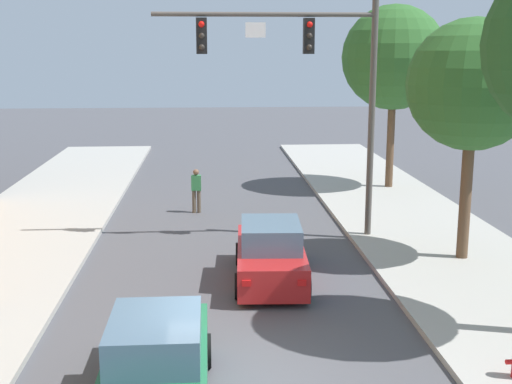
# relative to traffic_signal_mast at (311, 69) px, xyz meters

# --- Properties ---
(ground_plane) EXTENTS (120.00, 120.00, 0.00)m
(ground_plane) POSITION_rel_traffic_signal_mast_xyz_m (-2.69, -9.26, -5.35)
(ground_plane) COLOR #4C4C51
(traffic_signal_mast) EXTENTS (6.76, 0.38, 7.50)m
(traffic_signal_mast) POSITION_rel_traffic_signal_mast_xyz_m (0.00, 0.00, 0.00)
(traffic_signal_mast) COLOR #514C47
(traffic_signal_mast) RESTS_ON sidewalk_right
(car_lead_red) EXTENTS (2.00, 4.32, 1.60)m
(car_lead_red) POSITION_rel_traffic_signal_mast_xyz_m (-1.56, -3.79, -4.63)
(car_lead_red) COLOR #B21E1E
(car_lead_red) RESTS_ON ground
(car_following_green) EXTENTS (1.84, 4.24, 1.60)m
(car_following_green) POSITION_rel_traffic_signal_mast_xyz_m (-4.04, -9.87, -4.63)
(car_following_green) COLOR #1E663D
(car_following_green) RESTS_ON ground
(pedestrian_crossing_road) EXTENTS (0.36, 0.22, 1.64)m
(pedestrian_crossing_road) POSITION_rel_traffic_signal_mast_xyz_m (-3.61, 3.89, -4.44)
(pedestrian_crossing_road) COLOR brown
(pedestrian_crossing_road) RESTS_ON ground
(street_tree_second) EXTENTS (3.58, 3.58, 6.65)m
(street_tree_second) POSITION_rel_traffic_signal_mast_xyz_m (4.01, -2.60, -0.37)
(street_tree_second) COLOR brown
(street_tree_second) RESTS_ON sidewalk_right
(street_tree_third) EXTENTS (4.34, 4.34, 7.64)m
(street_tree_third) POSITION_rel_traffic_signal_mast_xyz_m (4.60, 7.48, 0.25)
(street_tree_third) COLOR brown
(street_tree_third) RESTS_ON sidewalk_right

